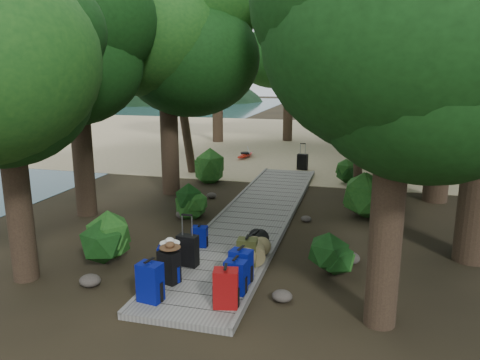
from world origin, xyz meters
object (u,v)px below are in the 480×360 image
(backpack_right_d, at_px, (247,250))
(lone_suitcase_on_sand, at_px, (302,162))
(backpack_right_c, at_px, (241,264))
(sun_lounger, at_px, (381,158))
(backpack_left_b, at_px, (169,265))
(suitcase_on_boardwalk, at_px, (188,250))
(backpack_left_c, at_px, (168,260))
(duffel_right_black, at_px, (256,241))
(backpack_right_b, at_px, (236,275))
(backpack_left_a, at_px, (150,280))
(backpack_right_a, at_px, (226,286))
(backpack_left_d, at_px, (200,235))
(kayak, at_px, (245,154))
(duffel_right_khaki, at_px, (255,251))

(backpack_right_d, height_order, lone_suitcase_on_sand, backpack_right_d)
(backpack_right_c, xyz_separation_m, sun_lounger, (2.89, 12.90, -0.16))
(backpack_left_b, bearing_deg, backpack_right_d, 62.39)
(sun_lounger, bearing_deg, suitcase_on_boardwalk, -119.56)
(backpack_left_c, distance_m, duffel_right_black, 2.26)
(backpack_right_b, bearing_deg, backpack_right_d, 99.03)
(backpack_left_a, relative_size, backpack_right_a, 1.04)
(backpack_left_d, distance_m, lone_suitcase_on_sand, 9.56)
(backpack_left_b, height_order, backpack_right_b, backpack_left_b)
(backpack_left_d, height_order, backpack_right_a, backpack_right_a)
(lone_suitcase_on_sand, bearing_deg, kayak, 157.36)
(backpack_left_c, relative_size, lone_suitcase_on_sand, 1.07)
(backpack_left_a, bearing_deg, backpack_left_b, 96.73)
(backpack_left_a, distance_m, backpack_left_c, 1.00)
(backpack_left_d, bearing_deg, backpack_right_d, -35.12)
(backpack_right_a, relative_size, kayak, 0.23)
(backpack_left_c, height_order, duffel_right_khaki, backpack_left_c)
(backpack_left_d, height_order, lone_suitcase_on_sand, lone_suitcase_on_sand)
(backpack_right_a, distance_m, sun_lounger, 14.22)
(sun_lounger, bearing_deg, backpack_left_b, -118.71)
(backpack_right_a, distance_m, kayak, 14.38)
(duffel_right_khaki, bearing_deg, sun_lounger, 62.20)
(lone_suitcase_on_sand, distance_m, kayak, 3.56)
(backpack_right_a, relative_size, suitcase_on_boardwalk, 1.14)
(backpack_left_a, bearing_deg, backpack_right_c, 49.65)
(backpack_right_b, xyz_separation_m, backpack_right_d, (-0.11, 1.29, -0.04))
(backpack_right_d, bearing_deg, backpack_right_c, -89.12)
(kayak, bearing_deg, backpack_right_c, -67.72)
(duffel_right_khaki, xyz_separation_m, sun_lounger, (2.86, 11.90, -0.03))
(backpack_left_a, height_order, duffel_right_black, backpack_left_a)
(backpack_right_b, bearing_deg, backpack_left_b, -179.60)
(backpack_right_b, height_order, suitcase_on_boardwalk, backpack_right_b)
(backpack_left_b, xyz_separation_m, suitcase_on_boardwalk, (0.06, 0.83, -0.02))
(duffel_right_black, relative_size, kayak, 0.19)
(backpack_right_b, bearing_deg, backpack_right_c, 97.54)
(backpack_left_a, relative_size, duffel_right_khaki, 1.18)
(suitcase_on_boardwalk, height_order, kayak, suitcase_on_boardwalk)
(backpack_right_c, xyz_separation_m, backpack_right_d, (-0.08, 0.81, -0.04))
(backpack_left_b, relative_size, duffel_right_khaki, 1.06)
(duffel_right_black, bearing_deg, backpack_right_b, -76.42)
(duffel_right_khaki, height_order, duffel_right_black, duffel_right_khaki)
(backpack_right_b, bearing_deg, backpack_left_a, -149.39)
(backpack_left_d, xyz_separation_m, backpack_right_c, (1.38, -1.52, 0.09))
(backpack_left_b, relative_size, suitcase_on_boardwalk, 1.06)
(backpack_left_d, xyz_separation_m, backpack_right_d, (1.30, -0.71, 0.05))
(backpack_left_c, bearing_deg, backpack_right_d, 21.41)
(backpack_right_a, height_order, duffel_right_black, backpack_right_a)
(backpack_right_c, relative_size, suitcase_on_boardwalk, 1.06)
(backpack_left_c, relative_size, kayak, 0.21)
(kayak, bearing_deg, lone_suitcase_on_sand, -25.56)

